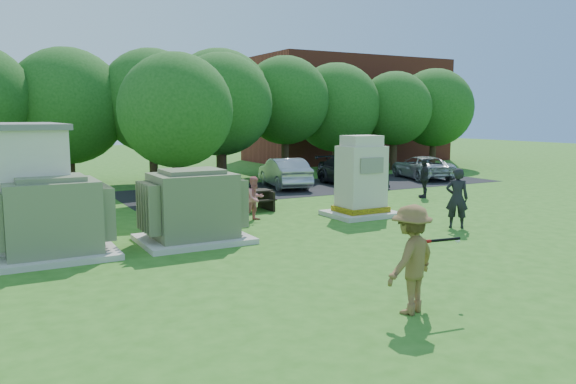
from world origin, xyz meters
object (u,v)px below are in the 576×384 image
transformer_right (193,208)px  car_dark (351,172)px  picnic_table (248,198)px  person_by_generator (457,198)px  person_at_picnic (255,199)px  person_walking_right (424,178)px  car_silver_a (284,173)px  car_silver_b (422,167)px  generator_cabinet (361,181)px  batter (411,259)px  transformer_left (52,219)px  car_white (208,180)px

transformer_right → car_dark: bearing=36.6°
picnic_table → car_dark: car_dark is taller
picnic_table → car_dark: (7.92, 4.51, 0.24)m
person_by_generator → person_at_picnic: 6.63m
picnic_table → person_walking_right: bearing=-4.0°
person_walking_right → car_silver_a: 7.09m
picnic_table → car_silver_b: size_ratio=0.39×
generator_cabinet → person_walking_right: generator_cabinet is taller
batter → transformer_right: bearing=-97.5°
transformer_right → person_walking_right: size_ratio=1.75×
transformer_left → car_white: (7.68, 9.29, -0.35)m
car_white → car_silver_a: bearing=24.2°
person_by_generator → person_at_picnic: (-5.07, 4.27, -0.20)m
car_silver_a → batter: bearing=80.0°
transformer_left → transformer_right: bearing=0.0°
person_at_picnic → transformer_right: bearing=-160.1°
car_silver_a → person_walking_right: bearing=132.3°
batter → person_by_generator: batter is taller
transformer_right → batter: transformer_right is taller
person_by_generator → car_silver_a: person_by_generator is taller
car_silver_b → person_at_picnic: bearing=42.4°
batter → person_at_picnic: (1.45, 9.57, -0.24)m
person_by_generator → car_white: person_by_generator is taller
person_at_picnic → person_walking_right: bearing=-7.2°
person_at_picnic → person_by_generator: bearing=-55.7°
picnic_table → person_at_picnic: (-0.59, -1.88, 0.27)m
picnic_table → person_at_picnic: size_ratio=1.20×
person_walking_right → car_white: bearing=-94.7°
generator_cabinet → picnic_table: (-3.11, 2.91, -0.77)m
generator_cabinet → person_at_picnic: size_ratio=1.90×
transformer_left → batter: (5.19, -7.47, 0.02)m
transformer_left → car_white: size_ratio=0.82×
car_white → picnic_table: bearing=-73.2°
transformer_right → car_silver_b: bearing=28.6°
car_silver_a → car_dark: size_ratio=0.90×
person_at_picnic → car_silver_b: size_ratio=0.33×
transformer_right → transformer_left: bearing=180.0°
car_white → car_dark: 7.51m
generator_cabinet → car_dark: size_ratio=0.58×
car_silver_a → car_dark: 3.52m
person_walking_right → car_white: (-7.74, 5.89, -0.24)m
person_by_generator → person_at_picnic: size_ratio=1.27×
picnic_table → car_white: car_white is taller
transformer_right → generator_cabinet: 6.72m
car_white → person_by_generator: bearing=-49.0°
transformer_right → batter: size_ratio=1.51×
car_white → transformer_right: bearing=-91.6°
generator_cabinet → person_at_picnic: generator_cabinet is taller
batter → person_at_picnic: 9.68m
car_white → car_silver_a: 4.09m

